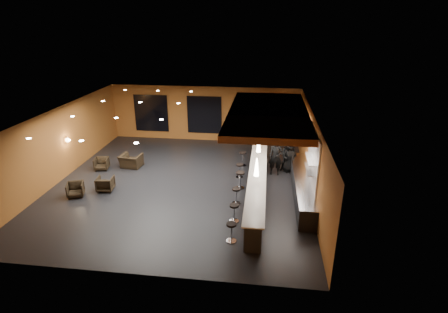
# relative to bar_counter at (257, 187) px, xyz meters

# --- Properties ---
(floor) EXTENTS (12.00, 13.00, 0.10)m
(floor) POSITION_rel_bar_counter_xyz_m (-3.65, 1.00, -0.55)
(floor) COLOR black
(floor) RESTS_ON ground
(ceiling) EXTENTS (12.00, 13.00, 0.10)m
(ceiling) POSITION_rel_bar_counter_xyz_m (-3.65, 1.00, 3.05)
(ceiling) COLOR black
(wall_back) EXTENTS (12.00, 0.10, 3.50)m
(wall_back) POSITION_rel_bar_counter_xyz_m (-3.65, 7.55, 1.25)
(wall_back) COLOR #A45D24
(wall_back) RESTS_ON floor
(wall_front) EXTENTS (12.00, 0.10, 3.50)m
(wall_front) POSITION_rel_bar_counter_xyz_m (-3.65, -5.55, 1.25)
(wall_front) COLOR #A45D24
(wall_front) RESTS_ON floor
(wall_left) EXTENTS (0.10, 13.00, 3.50)m
(wall_left) POSITION_rel_bar_counter_xyz_m (-9.70, 1.00, 1.25)
(wall_left) COLOR #A45D24
(wall_left) RESTS_ON floor
(wall_right) EXTENTS (0.10, 13.00, 3.50)m
(wall_right) POSITION_rel_bar_counter_xyz_m (2.40, 1.00, 1.25)
(wall_right) COLOR #A45D24
(wall_right) RESTS_ON floor
(wood_soffit) EXTENTS (3.60, 8.00, 0.28)m
(wood_soffit) POSITION_rel_bar_counter_xyz_m (0.35, 2.00, 2.86)
(wood_soffit) COLOR #A55830
(wood_soffit) RESTS_ON ceiling
(window_left) EXTENTS (2.20, 0.06, 2.40)m
(window_left) POSITION_rel_bar_counter_xyz_m (-7.15, 7.44, 1.20)
(window_left) COLOR black
(window_left) RESTS_ON wall_back
(window_center) EXTENTS (2.20, 0.06, 2.40)m
(window_center) POSITION_rel_bar_counter_xyz_m (-3.65, 7.44, 1.20)
(window_center) COLOR black
(window_center) RESTS_ON wall_back
(window_right) EXTENTS (2.20, 0.06, 2.40)m
(window_right) POSITION_rel_bar_counter_xyz_m (-0.65, 7.44, 1.20)
(window_right) COLOR black
(window_right) RESTS_ON wall_back
(tile_backsplash) EXTENTS (0.06, 3.20, 2.40)m
(tile_backsplash) POSITION_rel_bar_counter_xyz_m (2.31, 0.00, 1.50)
(tile_backsplash) COLOR white
(tile_backsplash) RESTS_ON wall_right
(bar_counter) EXTENTS (0.60, 8.00, 1.00)m
(bar_counter) POSITION_rel_bar_counter_xyz_m (0.00, 0.00, 0.00)
(bar_counter) COLOR black
(bar_counter) RESTS_ON floor
(bar_top) EXTENTS (0.78, 8.10, 0.05)m
(bar_top) POSITION_rel_bar_counter_xyz_m (0.00, 0.00, 0.52)
(bar_top) COLOR silver
(bar_top) RESTS_ON bar_counter
(prep_counter) EXTENTS (0.70, 6.00, 0.86)m
(prep_counter) POSITION_rel_bar_counter_xyz_m (2.00, 0.50, -0.07)
(prep_counter) COLOR black
(prep_counter) RESTS_ON floor
(prep_top) EXTENTS (0.72, 6.00, 0.03)m
(prep_top) POSITION_rel_bar_counter_xyz_m (2.00, 0.50, 0.39)
(prep_top) COLOR silver
(prep_top) RESTS_ON prep_counter
(wall_shelf_lower) EXTENTS (0.30, 1.50, 0.03)m
(wall_shelf_lower) POSITION_rel_bar_counter_xyz_m (2.17, -0.20, 1.10)
(wall_shelf_lower) COLOR silver
(wall_shelf_lower) RESTS_ON wall_right
(wall_shelf_upper) EXTENTS (0.30, 1.50, 0.03)m
(wall_shelf_upper) POSITION_rel_bar_counter_xyz_m (2.17, -0.20, 1.55)
(wall_shelf_upper) COLOR silver
(wall_shelf_upper) RESTS_ON wall_right
(column) EXTENTS (0.60, 0.60, 3.50)m
(column) POSITION_rel_bar_counter_xyz_m (0.00, 4.60, 1.25)
(column) COLOR #9B6422
(column) RESTS_ON floor
(wall_sconce) EXTENTS (0.22, 0.22, 0.22)m
(wall_sconce) POSITION_rel_bar_counter_xyz_m (-9.53, 1.50, 1.30)
(wall_sconce) COLOR #FFE5B2
(wall_sconce) RESTS_ON wall_left
(pendant_0) EXTENTS (0.20, 0.20, 0.70)m
(pendant_0) POSITION_rel_bar_counter_xyz_m (0.00, -2.00, 1.85)
(pendant_0) COLOR white
(pendant_0) RESTS_ON wood_soffit
(pendant_1) EXTENTS (0.20, 0.20, 0.70)m
(pendant_1) POSITION_rel_bar_counter_xyz_m (0.00, 0.50, 1.85)
(pendant_1) COLOR white
(pendant_1) RESTS_ON wood_soffit
(pendant_2) EXTENTS (0.20, 0.20, 0.70)m
(pendant_2) POSITION_rel_bar_counter_xyz_m (0.00, 3.00, 1.85)
(pendant_2) COLOR white
(pendant_2) RESTS_ON wood_soffit
(staff_a) EXTENTS (0.72, 0.50, 1.90)m
(staff_a) POSITION_rel_bar_counter_xyz_m (0.84, 2.62, 0.45)
(staff_a) COLOR black
(staff_a) RESTS_ON floor
(staff_b) EXTENTS (0.83, 0.65, 1.70)m
(staff_b) POSITION_rel_bar_counter_xyz_m (1.49, 3.10, 0.35)
(staff_b) COLOR black
(staff_b) RESTS_ON floor
(staff_c) EXTENTS (0.94, 0.78, 1.64)m
(staff_c) POSITION_rel_bar_counter_xyz_m (1.55, 3.06, 0.32)
(staff_c) COLOR black
(staff_c) RESTS_ON floor
(armchair_a) EXTENTS (0.91, 0.92, 0.65)m
(armchair_a) POSITION_rel_bar_counter_xyz_m (-8.08, -0.85, -0.18)
(armchair_a) COLOR black
(armchair_a) RESTS_ON floor
(armchair_b) EXTENTS (0.80, 0.82, 0.67)m
(armchair_b) POSITION_rel_bar_counter_xyz_m (-6.99, -0.15, -0.16)
(armchair_b) COLOR black
(armchair_b) RESTS_ON floor
(armchair_c) EXTENTS (0.81, 0.82, 0.64)m
(armchair_c) POSITION_rel_bar_counter_xyz_m (-8.24, 2.12, -0.18)
(armchair_c) COLOR black
(armchair_c) RESTS_ON floor
(armchair_d) EXTENTS (1.18, 1.06, 0.70)m
(armchair_d) POSITION_rel_bar_counter_xyz_m (-6.80, 2.61, -0.15)
(armchair_d) COLOR black
(armchair_d) RESTS_ON floor
(bar_stool_0) EXTENTS (0.38, 0.38, 0.75)m
(bar_stool_0) POSITION_rel_bar_counter_xyz_m (-0.78, -3.40, -0.02)
(bar_stool_0) COLOR silver
(bar_stool_0) RESTS_ON floor
(bar_stool_1) EXTENTS (0.38, 0.38, 0.74)m
(bar_stool_1) POSITION_rel_bar_counter_xyz_m (-0.81, -2.08, -0.02)
(bar_stool_1) COLOR silver
(bar_stool_1) RESTS_ON floor
(bar_stool_2) EXTENTS (0.37, 0.37, 0.74)m
(bar_stool_2) POSITION_rel_bar_counter_xyz_m (-0.85, -0.66, -0.03)
(bar_stool_2) COLOR silver
(bar_stool_2) RESTS_ON floor
(bar_stool_3) EXTENTS (0.42, 0.42, 0.83)m
(bar_stool_3) POSITION_rel_bar_counter_xyz_m (-0.80, 0.81, 0.03)
(bar_stool_3) COLOR silver
(bar_stool_3) RESTS_ON floor
(bar_stool_4) EXTENTS (0.37, 0.37, 0.72)m
(bar_stool_4) POSITION_rel_bar_counter_xyz_m (-0.93, 2.01, -0.04)
(bar_stool_4) COLOR silver
(bar_stool_4) RESTS_ON floor
(bar_stool_5) EXTENTS (0.40, 0.40, 0.79)m
(bar_stool_5) POSITION_rel_bar_counter_xyz_m (-0.88, 3.52, 0.01)
(bar_stool_5) COLOR silver
(bar_stool_5) RESTS_ON floor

